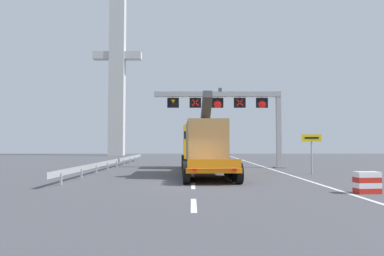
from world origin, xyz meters
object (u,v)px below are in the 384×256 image
crash_barrier_striped (368,183)px  exit_sign_yellow (312,144)px  bridge_pylon_distant (118,73)px  overhead_lane_gantry (233,106)px  heavy_haul_truck_orange (203,145)px

crash_barrier_striped → exit_sign_yellow: bearing=84.6°
exit_sign_yellow → bridge_pylon_distant: (-22.18, 39.74, 13.39)m
overhead_lane_gantry → crash_barrier_striped: 16.45m
overhead_lane_gantry → heavy_haul_truck_orange: size_ratio=0.80×
overhead_lane_gantry → heavy_haul_truck_orange: overhead_lane_gantry is taller
bridge_pylon_distant → exit_sign_yellow: bearing=-60.8°
exit_sign_yellow → crash_barrier_striped: size_ratio=2.59×
overhead_lane_gantry → exit_sign_yellow: (4.58, -6.38, -3.36)m
crash_barrier_striped → heavy_haul_truck_orange: bearing=121.8°
overhead_lane_gantry → crash_barrier_striped: overhead_lane_gantry is taller
heavy_haul_truck_orange → bridge_pylon_distant: size_ratio=0.47×
bridge_pylon_distant → heavy_haul_truck_orange: bearing=-68.7°
heavy_haul_truck_orange → bridge_pylon_distant: (-14.78, 37.99, 13.43)m
overhead_lane_gantry → bridge_pylon_distant: bridge_pylon_distant is taller
crash_barrier_striped → bridge_pylon_distant: bridge_pylon_distant is taller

